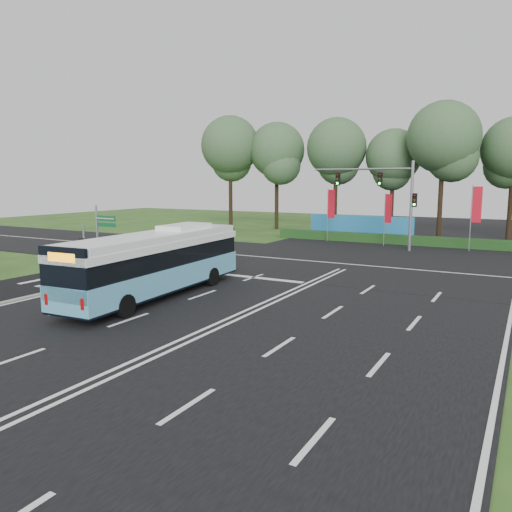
{
  "coord_description": "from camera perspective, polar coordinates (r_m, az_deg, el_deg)",
  "views": [
    {
      "loc": [
        10.28,
        -19.16,
        5.43
      ],
      "look_at": [
        -1.47,
        2.0,
        1.8
      ],
      "focal_mm": 35.0,
      "sensor_mm": 36.0,
      "label": 1
    }
  ],
  "objects": [
    {
      "name": "street_sign",
      "position": [
        29.72,
        -17.28,
        2.62
      ],
      "size": [
        1.59,
        0.21,
        4.08
      ],
      "rotation": [
        0.0,
        0.0,
        -0.07
      ],
      "color": "gray",
      "rests_on": "ground"
    },
    {
      "name": "traffic_light_gantry",
      "position": [
        40.93,
        14.91,
        7.18
      ],
      "size": [
        8.41,
        0.28,
        7.0
      ],
      "color": "gray",
      "rests_on": "ground"
    },
    {
      "name": "blue_hoarding",
      "position": [
        48.52,
        11.82,
        3.23
      ],
      "size": [
        10.0,
        0.3,
        2.2
      ],
      "primitive_type": "cube",
      "color": "#2072AD",
      "rests_on": "ground"
    },
    {
      "name": "city_bus",
      "position": [
        23.87,
        -11.28,
        -0.75
      ],
      "size": [
        3.09,
        11.53,
        3.27
      ],
      "rotation": [
        0.0,
        0.0,
        0.06
      ],
      "color": "#529EBF",
      "rests_on": "ground"
    },
    {
      "name": "banner_flag_left",
      "position": [
        45.51,
        8.48,
        5.53
      ],
      "size": [
        0.71,
        0.1,
        4.8
      ],
      "rotation": [
        0.0,
        0.0,
        -0.07
      ],
      "color": "gray",
      "rests_on": "ground"
    },
    {
      "name": "kerb_strip",
      "position": [
        26.56,
        -22.1,
        -3.77
      ],
      "size": [
        0.25,
        18.0,
        0.12
      ],
      "primitive_type": "cube",
      "color": "gray",
      "rests_on": "ground"
    },
    {
      "name": "ground",
      "position": [
        22.42,
        0.81,
        -5.49
      ],
      "size": [
        120.0,
        120.0,
        0.0
      ],
      "primitive_type": "plane",
      "color": "#234C19",
      "rests_on": "ground"
    },
    {
      "name": "hedge",
      "position": [
        45.14,
        15.7,
        1.82
      ],
      "size": [
        22.0,
        1.2,
        0.8
      ],
      "primitive_type": "cube",
      "color": "#193A15",
      "rests_on": "ground"
    },
    {
      "name": "bike_path",
      "position": [
        28.45,
        -25.14,
        -3.23
      ],
      "size": [
        5.0,
        18.0,
        0.06
      ],
      "primitive_type": "cube",
      "color": "black",
      "rests_on": "ground"
    },
    {
      "name": "eucalyptus_row",
      "position": [
        52.2,
        15.51,
        11.89
      ],
      "size": [
        47.18,
        8.89,
        12.86
      ],
      "color": "black",
      "rests_on": "ground"
    },
    {
      "name": "pedestrian_signal",
      "position": [
        30.15,
        -19.09,
        0.84
      ],
      "size": [
        0.26,
        0.4,
        3.0
      ],
      "rotation": [
        0.0,
        0.0,
        -0.12
      ],
      "color": "gray",
      "rests_on": "ground"
    },
    {
      "name": "road_cross",
      "position": [
        33.26,
        10.64,
        -0.97
      ],
      "size": [
        120.0,
        14.0,
        0.05
      ],
      "primitive_type": "cube",
      "color": "black",
      "rests_on": "ground"
    },
    {
      "name": "banner_flag_right",
      "position": [
        41.99,
        23.76,
        4.95
      ],
      "size": [
        0.75,
        0.18,
        5.15
      ],
      "rotation": [
        0.0,
        0.0,
        0.17
      ],
      "color": "gray",
      "rests_on": "ground"
    },
    {
      "name": "road_main",
      "position": [
        22.41,
        0.81,
        -5.44
      ],
      "size": [
        20.0,
        120.0,
        0.04
      ],
      "primitive_type": "cube",
      "color": "black",
      "rests_on": "ground"
    },
    {
      "name": "banner_flag_mid",
      "position": [
        43.15,
        14.77,
        4.93
      ],
      "size": [
        0.65,
        0.2,
        4.48
      ],
      "rotation": [
        0.0,
        0.0,
        -0.24
      ],
      "color": "gray",
      "rests_on": "ground"
    }
  ]
}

